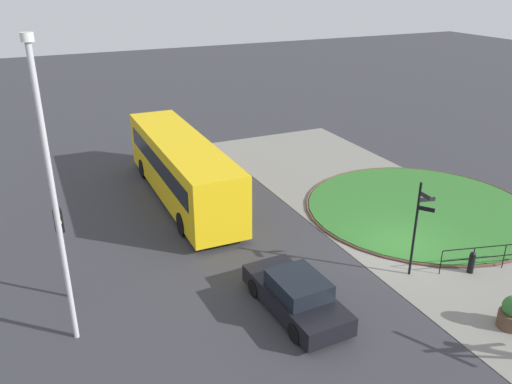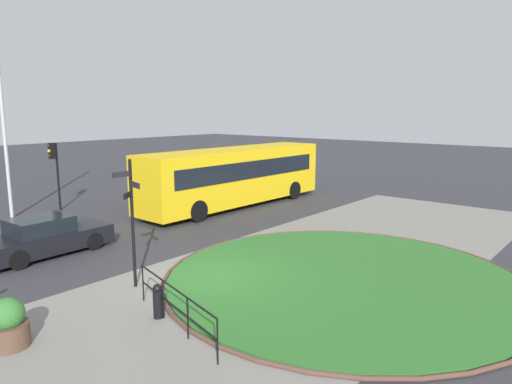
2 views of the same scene
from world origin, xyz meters
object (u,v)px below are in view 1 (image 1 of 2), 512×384
Objects in this scene: car_far_lane at (296,295)px; lamppost_tall at (53,193)px; traffic_light_near at (60,234)px; planter_near_signpost at (512,314)px; bus_yellow at (182,167)px; bollard_foreground at (472,262)px; signpost_directional at (418,224)px.

lamppost_tall reaches higher than car_far_lane.
traffic_light_near reaches higher than car_far_lane.
lamppost_tall is at bearing 67.15° from planter_near_signpost.
lamppost_tall is (-8.71, 6.16, 3.17)m from bus_yellow.
lamppost_tall is 8.12× the size of planter_near_signpost.
traffic_light_near is (4.49, 13.66, 2.05)m from bollard_foreground.
signpost_directional is 2.79m from bollard_foreground.
planter_near_signpost is at bearing -112.85° from lamppost_tall.
signpost_directional is 1.08× the size of traffic_light_near.
car_far_lane is at bearing -176.17° from bus_yellow.
signpost_directional is at bearing 11.89° from planter_near_signpost.
lamppost_tall is at bearing 145.43° from bus_yellow.
signpost_directional is 0.41× the size of lamppost_tall.
traffic_light_near is (-6.54, 6.07, 0.87)m from bus_yellow.
bollard_foreground is at bearing -23.99° from planter_near_signpost.
signpost_directional is 0.83× the size of car_far_lane.
bollard_foreground is 0.10× the size of lamppost_tall.
bus_yellow is at bearing -35.30° from lamppost_tall.
planter_near_signpost is (-2.92, 1.30, 0.06)m from bollard_foreground.
planter_near_signpost is (-5.25, -12.45, -4.29)m from lamppost_tall.
car_far_lane is 8.09m from lamppost_tall.
bus_yellow is at bearing 24.26° from planter_near_signpost.
car_far_lane is (-10.38, -0.56, -1.00)m from bus_yellow.
traffic_light_near is at bearing 59.06° from planter_near_signpost.
car_far_lane is 7.89m from traffic_light_near.
signpost_directional reaches higher than traffic_light_near.
traffic_light_near is at bearing -2.39° from lamppost_tall.
traffic_light_near is 3.16m from lamppost_tall.
traffic_light_near is at bearing 137.86° from bus_yellow.
car_far_lane reaches higher than planter_near_signpost.
planter_near_signpost is at bearing 156.01° from bollard_foreground.
signpost_directional is 5.16m from car_far_lane.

